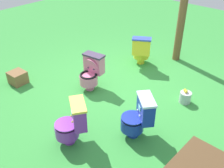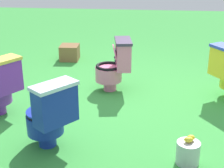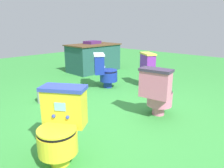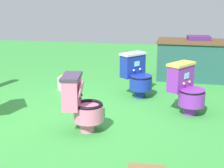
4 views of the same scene
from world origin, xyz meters
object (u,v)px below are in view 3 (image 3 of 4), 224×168
Objects in this scene: toilet_yellow at (61,125)px; vendor_table at (93,57)px; toilet_pink at (158,92)px; toilet_blue at (104,71)px; lemon_bucket at (44,96)px; toilet_purple at (152,69)px.

toilet_yellow is 4.12m from vendor_table.
toilet_yellow is at bearing -103.87° from toilet_pink.
lemon_bucket is at bearing -55.99° from toilet_blue.
toilet_purple and toilet_blue have the same top height.
lemon_bucket is at bearing -56.02° from toilet_yellow.
toilet_pink reaches higher than lemon_bucket.
vendor_table is (1.47, 2.98, 0.02)m from toilet_pink.
vendor_table is (2.99, 2.84, 0.02)m from toilet_yellow.
toilet_yellow is 2.63× the size of lemon_bucket.
toilet_purple is 2.91m from toilet_yellow.
toilet_yellow is at bearing -14.84° from toilet_blue.
lemon_bucket is at bearing -151.16° from vendor_table.
lemon_bucket is (-2.13, 0.80, -0.25)m from toilet_purple.
toilet_blue is at bearing -96.28° from toilet_purple.
toilet_pink is 1.00× the size of toilet_blue.
toilet_purple is 1.00× the size of toilet_pink.
vendor_table is at bearing 145.20° from toilet_pink.
lemon_bucket is (-2.30, -1.27, -0.28)m from vendor_table.
toilet_blue is (-0.79, 0.66, 0.00)m from toilet_purple.
toilet_yellow is (-2.81, -0.77, 0.00)m from toilet_purple.
toilet_yellow is 1.73m from lemon_bucket.
toilet_pink is at bearing -20.88° from toilet_purple.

